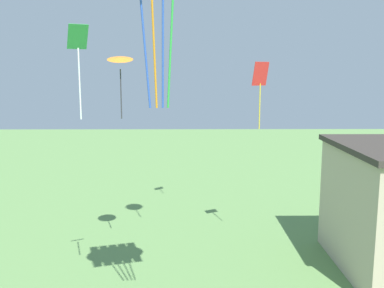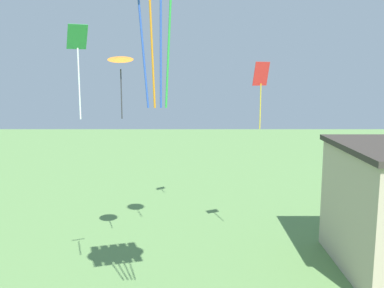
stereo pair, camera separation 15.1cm
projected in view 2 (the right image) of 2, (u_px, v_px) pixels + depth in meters
The scene contains 3 objects.
kite_green_diamond at pixel (79, 53), 13.72m from camera, with size 0.77×0.71×3.01m.
kite_orange_delta at pixel (121, 60), 17.47m from camera, with size 1.17×1.15×2.66m.
kite_red_diamond at pixel (262, 82), 19.15m from camera, with size 0.80×0.58×3.02m.
Camera 2 is at (0.03, -5.09, 8.27)m, focal length 40.00 mm.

